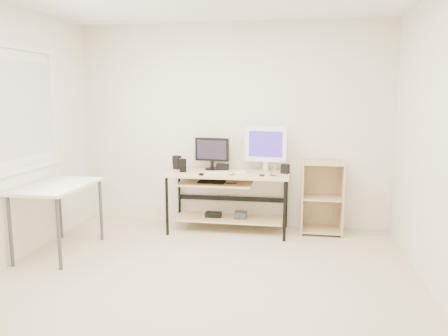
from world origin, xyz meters
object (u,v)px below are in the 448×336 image
black_monitor (212,152)px  audio_controller (183,165)px  desk (226,189)px  white_imac (266,145)px  side_table (58,192)px  shelf_unit (322,196)px

black_monitor → audio_controller: bearing=-136.1°
desk → white_imac: size_ratio=2.65×
side_table → shelf_unit: size_ratio=1.11×
black_monitor → side_table: bearing=-131.8°
desk → side_table: 1.97m
side_table → desk: bearing=32.7°
side_table → black_monitor: bearing=40.6°
desk → side_table: same height
shelf_unit → white_imac: white_imac is taller
shelf_unit → audio_controller: audio_controller is taller
shelf_unit → audio_controller: 1.77m
white_imac → desk: bearing=-151.2°
side_table → shelf_unit: 3.09m
side_table → black_monitor: size_ratio=2.23×
shelf_unit → black_monitor: 1.49m
white_imac → audio_controller: white_imac is taller
desk → black_monitor: bearing=140.9°
desk → audio_controller: audio_controller is taller
black_monitor → audio_controller: 0.43m
desk → audio_controller: 0.62m
side_table → white_imac: size_ratio=1.76×
white_imac → audio_controller: 1.06m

